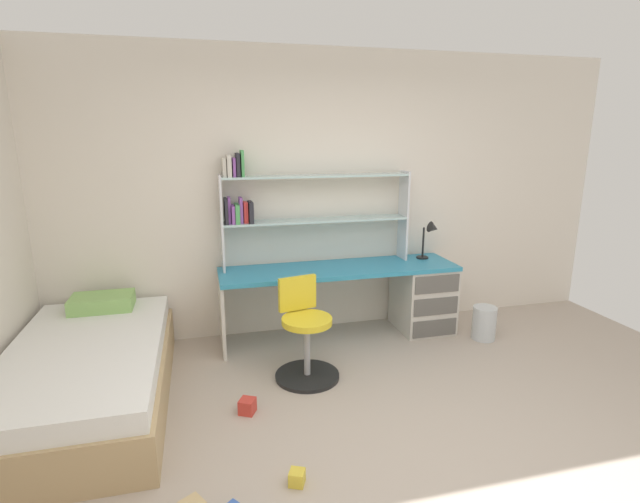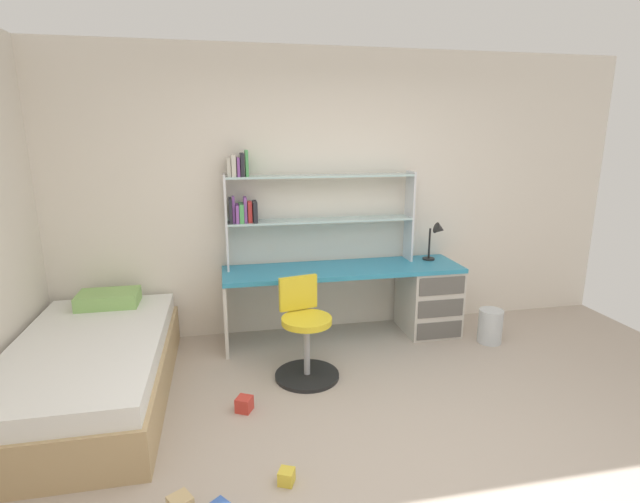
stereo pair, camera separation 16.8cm
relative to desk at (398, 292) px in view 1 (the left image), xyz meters
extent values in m
cube|color=#B2A393|center=(-0.72, -1.94, -0.41)|extent=(6.09, 5.51, 0.02)
cube|color=silver|center=(-0.72, 0.34, 0.94)|extent=(6.09, 0.06, 2.69)
cube|color=teal|center=(-0.60, 0.00, 0.28)|extent=(2.24, 0.58, 0.04)
cube|color=beige|center=(0.27, 0.00, -0.07)|extent=(0.50, 0.55, 0.66)
cube|color=beige|center=(-1.71, 0.00, -0.07)|extent=(0.03, 0.52, 0.66)
cube|color=#5E5B57|center=(0.27, -0.28, -0.29)|extent=(0.45, 0.01, 0.17)
cube|color=#5E5B57|center=(0.27, -0.28, -0.07)|extent=(0.45, 0.01, 0.17)
cube|color=#5E5B57|center=(0.27, -0.28, 0.15)|extent=(0.45, 0.01, 0.17)
cube|color=silver|center=(-1.67, 0.17, 0.73)|extent=(0.02, 0.22, 0.87)
cube|color=silver|center=(0.10, 0.17, 0.73)|extent=(0.02, 0.22, 0.87)
cube|color=silver|center=(-0.78, 0.17, 0.72)|extent=(1.74, 0.22, 0.02)
cube|color=silver|center=(-0.78, 0.17, 1.14)|extent=(1.74, 0.22, 0.02)
cube|color=#26262D|center=(-1.62, 0.17, 0.84)|extent=(0.03, 0.20, 0.22)
cube|color=purple|center=(-1.59, 0.17, 0.85)|extent=(0.02, 0.12, 0.24)
cube|color=purple|center=(-1.56, 0.17, 0.81)|extent=(0.03, 0.18, 0.16)
cube|color=#4CA559|center=(-1.53, 0.17, 0.82)|extent=(0.04, 0.19, 0.17)
cube|color=purple|center=(-1.49, 0.17, 0.85)|extent=(0.03, 0.14, 0.23)
cube|color=red|center=(-1.45, 0.17, 0.83)|extent=(0.04, 0.13, 0.19)
cube|color=#26262D|center=(-1.40, 0.17, 0.83)|extent=(0.04, 0.20, 0.19)
cube|color=beige|center=(-1.62, 0.17, 1.23)|extent=(0.03, 0.14, 0.16)
cube|color=beige|center=(-1.58, 0.17, 1.24)|extent=(0.04, 0.18, 0.19)
cube|color=purple|center=(-1.54, 0.17, 1.23)|extent=(0.02, 0.17, 0.16)
cube|color=#26262D|center=(-1.50, 0.17, 1.25)|extent=(0.03, 0.19, 0.20)
cube|color=#4CA559|center=(-1.46, 0.17, 1.26)|extent=(0.03, 0.16, 0.23)
cylinder|color=black|center=(0.30, 0.12, 0.30)|extent=(0.12, 0.12, 0.02)
cylinder|color=black|center=(0.30, 0.12, 0.46)|extent=(0.02, 0.02, 0.30)
cone|color=black|center=(0.38, 0.07, 0.61)|extent=(0.12, 0.11, 0.13)
cylinder|color=black|center=(-1.08, -0.70, -0.39)|extent=(0.52, 0.52, 0.03)
cylinder|color=#A5A8AD|center=(-1.08, -0.70, -0.17)|extent=(0.05, 0.05, 0.47)
cylinder|color=yellow|center=(-1.08, -0.70, 0.09)|extent=(0.40, 0.40, 0.05)
cube|color=yellow|center=(-1.12, -0.53, 0.26)|extent=(0.32, 0.11, 0.28)
cube|color=tan|center=(-2.70, -0.71, -0.24)|extent=(1.09, 2.01, 0.33)
cube|color=white|center=(-2.70, -0.71, -0.01)|extent=(1.03, 1.95, 0.14)
cube|color=#8CBF66|center=(-2.70, 0.04, 0.12)|extent=(0.50, 0.32, 0.12)
cylinder|color=silver|center=(0.73, -0.39, -0.24)|extent=(0.22, 0.22, 0.32)
cube|color=red|center=(-1.61, -1.09, -0.35)|extent=(0.14, 0.14, 0.10)
cube|color=gold|center=(-1.41, -1.87, -0.36)|extent=(0.11, 0.11, 0.08)
camera|label=1|loc=(-1.85, -4.11, 1.52)|focal=26.65mm
camera|label=2|loc=(-1.68, -4.15, 1.52)|focal=26.65mm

